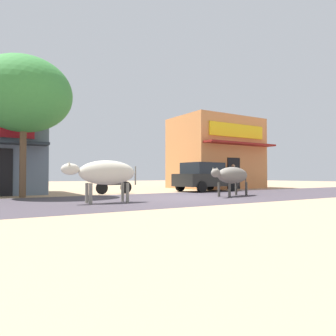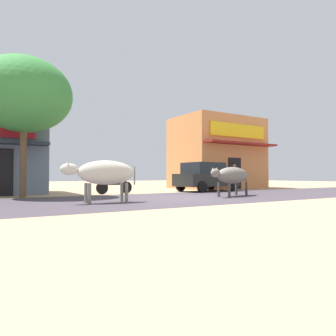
{
  "view_description": "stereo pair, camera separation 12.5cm",
  "coord_description": "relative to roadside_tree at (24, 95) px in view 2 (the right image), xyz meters",
  "views": [
    {
      "loc": [
        -7.31,
        -10.43,
        0.9
      ],
      "look_at": [
        0.25,
        1.62,
        1.25
      ],
      "focal_mm": 33.19,
      "sensor_mm": 36.0,
      "label": 1
    },
    {
      "loc": [
        -7.2,
        -10.5,
        0.9
      ],
      "look_at": [
        0.25,
        1.62,
        1.25
      ],
      "focal_mm": 33.19,
      "sensor_mm": 36.0,
      "label": 2
    }
  ],
  "objects": [
    {
      "name": "asphalt_road",
      "position": [
        5.6,
        -3.6,
        -4.26
      ],
      "size": [
        72.0,
        6.47,
        0.0
      ],
      "primitive_type": "cube",
      "color": "#453D45",
      "rests_on": "ground"
    },
    {
      "name": "cow_far_dark",
      "position": [
        7.87,
        -4.03,
        -3.36
      ],
      "size": [
        2.85,
        1.36,
        1.28
      ],
      "color": "slate",
      "rests_on": "ground"
    },
    {
      "name": "parked_motorcycle",
      "position": [
        4.23,
        0.44,
        -3.8
      ],
      "size": [
        1.92,
        0.28,
        1.05
      ],
      "color": "black",
      "rests_on": "ground"
    },
    {
      "name": "parked_hatchback_car",
      "position": [
        9.58,
        -0.04,
        -3.42
      ],
      "size": [
        3.84,
        2.25,
        1.64
      ],
      "color": "black",
      "rests_on": "ground"
    },
    {
      "name": "ground",
      "position": [
        5.6,
        -3.6,
        -4.27
      ],
      "size": [
        80.0,
        80.0,
        0.0
      ],
      "primitive_type": "plane",
      "color": "tan"
    },
    {
      "name": "pedestrian_by_shop",
      "position": [
        12.47,
        0.65,
        -3.31
      ],
      "size": [
        0.48,
        0.61,
        1.64
      ],
      "color": "brown",
      "rests_on": "ground"
    },
    {
      "name": "roadside_tree",
      "position": [
        0.0,
        0.0,
        0.0
      ],
      "size": [
        3.92,
        3.92,
        5.84
      ],
      "color": "brown",
      "rests_on": "ground"
    },
    {
      "name": "cow_near_brown",
      "position": [
        1.96,
        -4.32,
        -3.28
      ],
      "size": [
        2.51,
        0.72,
        1.4
      ],
      "color": "beige",
      "rests_on": "ground"
    },
    {
      "name": "storefront_right_club",
      "position": [
        13.39,
        3.4,
        -1.73
      ],
      "size": [
        6.09,
        5.19,
        5.06
      ],
      "color": "#D2844A",
      "rests_on": "ground"
    }
  ]
}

